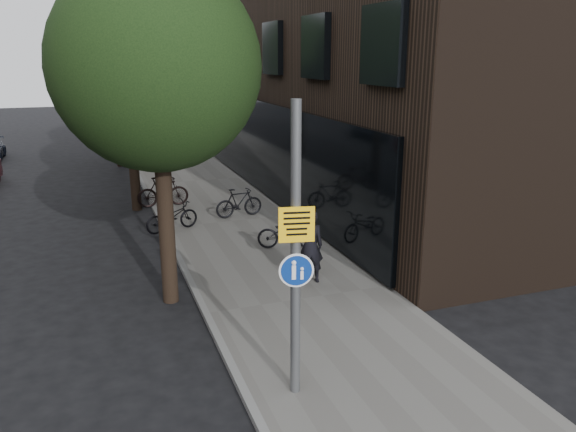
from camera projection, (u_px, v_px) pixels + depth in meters
name	position (u px, v px, depth m)	size (l,w,h in m)	color
ground	(358.00, 381.00, 9.88)	(120.00, 120.00, 0.00)	black
sidewalk	(232.00, 223.00, 18.99)	(4.50, 60.00, 0.12)	#62605A
curb_edge	(165.00, 229.00, 18.26)	(0.15, 60.00, 0.13)	slate
street_tree_near	(160.00, 76.00, 11.85)	(4.40, 4.40, 7.50)	black
street_tree_mid	(128.00, 67.00, 19.53)	(5.00, 5.00, 7.80)	black
street_tree_far	(114.00, 63.00, 27.68)	(5.00, 5.00, 7.80)	black
signpost	(296.00, 254.00, 8.74)	(0.55, 0.16, 4.81)	#595B5E
pedestrian	(310.00, 247.00, 13.65)	(0.67, 0.44, 1.84)	black
parked_bike_facade_near	(288.00, 233.00, 16.18)	(0.61, 1.76, 0.93)	black
parked_bike_facade_far	(239.00, 203.00, 19.34)	(0.47, 1.68, 1.01)	black
parked_bike_curb_near	(172.00, 216.00, 17.81)	(0.63, 1.79, 0.94)	black
parked_bike_curb_far	(163.00, 192.00, 20.64)	(0.53, 1.86, 1.12)	black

